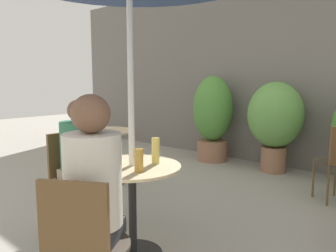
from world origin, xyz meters
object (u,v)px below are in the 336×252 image
Objects in this scene: cafe_table_near at (132,190)px; seated_person_0 at (81,154)px; beer_glass_1 at (139,160)px; beer_glass_2 at (156,151)px; bistro_chair_1 at (84,240)px; beer_glass_0 at (107,158)px; beer_glass_3 at (118,151)px; cafe_table_far at (105,145)px; bistro_chair_0 at (72,170)px; seated_person_1 at (94,187)px; potted_plant_0 at (213,115)px; potted_plant_1 at (275,118)px.

cafe_table_near is 0.68m from seated_person_0.
beer_glass_1 is 0.81× the size of beer_glass_2.
bistro_chair_1 is 0.75m from beer_glass_0.
beer_glass_0 is at bearing -113.91° from cafe_table_near.
beer_glass_2 is 0.31m from beer_glass_3.
beer_glass_2 reaches higher than cafe_table_far.
cafe_table_far is 1.67m from beer_glass_3.
cafe_table_far is 0.86× the size of bistro_chair_0.
beer_glass_3 reaches higher than cafe_table_far.
beer_glass_2 is at bearing -101.94° from seated_person_1.
beer_glass_3 is at bearing -88.49° from bistro_chair_0.
beer_glass_1 reaches higher than beer_glass_0.
bistro_chair_0 and bistro_chair_1 have the same top height.
cafe_table_far is 2.02m from potted_plant_0.
cafe_table_far is (-1.54, 0.95, 0.00)m from cafe_table_near.
potted_plant_1 is (0.61, 2.94, 0.27)m from bistro_chair_0.
bistro_chair_0 is 5.67× the size of beer_glass_3.
cafe_table_far is 3.75× the size of beer_glass_2.
seated_person_1 is 0.52m from beer_glass_1.
seated_person_0 is (0.15, -0.00, 0.17)m from bistro_chair_0.
bistro_chair_0 is 1.00× the size of bistro_chair_1.
potted_plant_0 reaches higher than bistro_chair_0.
beer_glass_0 is (-0.07, -0.16, 0.26)m from cafe_table_near.
seated_person_0 is (-1.05, 0.70, 0.17)m from bistro_chair_1.
potted_plant_1 reaches higher than beer_glass_0.
potted_plant_1 reaches higher than cafe_table_far.
seated_person_0 reaches higher than cafe_table_far.
beer_glass_3 is (-0.11, 0.18, 0.01)m from beer_glass_0.
bistro_chair_1 is 5.40× the size of beer_glass_1.
potted_plant_1 is (-0.01, 2.93, 0.01)m from beer_glass_3.
bistro_chair_1 is at bearing -48.35° from beer_glass_0.
cafe_table_far is at bearing 154.16° from beer_glass_2.
seated_person_1 reaches higher than beer_glass_2.
beer_glass_2 is (-0.23, 0.73, 0.05)m from seated_person_1.
bistro_chair_0 is 1.39m from bistro_chair_1.
cafe_table_near is at bearing 152.99° from beer_glass_1.
beer_glass_1 is (0.23, 0.08, 0.01)m from beer_glass_0.
beer_glass_1 is at bearing -64.94° from potted_plant_0.
seated_person_1 is 3.55m from potted_plant_1.
seated_person_0 is 1.14m from seated_person_1.
bistro_chair_0 reaches higher than cafe_table_near.
beer_glass_2 is 1.29× the size of beer_glass_3.
beer_glass_2 is 2.81m from potted_plant_1.
beer_glass_2 is at bearing -100.05° from bistro_chair_1.
seated_person_0 is at bearing -178.20° from beer_glass_3.
cafe_table_near is at bearing -86.33° from potted_plant_1.
seated_person_0 is 0.48m from beer_glass_3.
beer_glass_0 is 0.21m from beer_glass_3.
beer_glass_0 is 0.10× the size of potted_plant_0.
beer_glass_1 is at bearing -27.01° from cafe_table_near.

